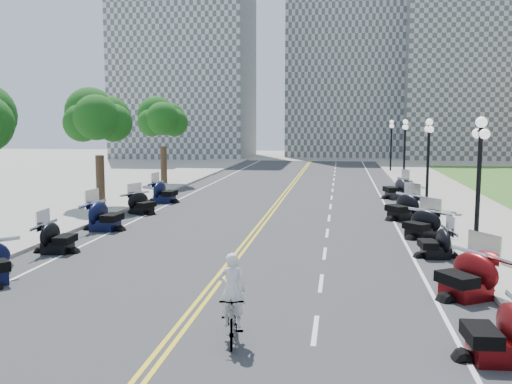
{
  "coord_description": "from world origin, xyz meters",
  "views": [
    {
      "loc": [
        3.72,
        -17.08,
        4.92
      ],
      "look_at": [
        0.25,
        6.3,
        2.0
      ],
      "focal_mm": 40.0,
      "sensor_mm": 36.0,
      "label": 1
    }
  ],
  "objects": [
    {
      "name": "ground",
      "position": [
        0.0,
        0.0,
        0.0
      ],
      "size": [
        160.0,
        160.0,
        0.0
      ],
      "primitive_type": "plane",
      "color": "gray"
    },
    {
      "name": "road",
      "position": [
        0.0,
        10.0,
        0.0
      ],
      "size": [
        16.0,
        90.0,
        0.01
      ],
      "primitive_type": "cube",
      "color": "#333335",
      "rests_on": "ground"
    },
    {
      "name": "centerline_yellow_a",
      "position": [
        -0.12,
        10.0,
        0.01
      ],
      "size": [
        0.12,
        90.0,
        0.0
      ],
      "primitive_type": "cube",
      "color": "yellow",
      "rests_on": "road"
    },
    {
      "name": "centerline_yellow_b",
      "position": [
        0.12,
        10.0,
        0.01
      ],
      "size": [
        0.12,
        90.0,
        0.0
      ],
      "primitive_type": "cube",
      "color": "yellow",
      "rests_on": "road"
    },
    {
      "name": "edge_line_north",
      "position": [
        6.4,
        10.0,
        0.01
      ],
      "size": [
        0.12,
        90.0,
        0.0
      ],
      "primitive_type": "cube",
      "color": "white",
      "rests_on": "road"
    },
    {
      "name": "edge_line_south",
      "position": [
        -6.4,
        10.0,
        0.01
      ],
      "size": [
        0.12,
        90.0,
        0.0
      ],
      "primitive_type": "cube",
      "color": "white",
      "rests_on": "road"
    },
    {
      "name": "lane_dash_5",
      "position": [
        3.2,
        -4.0,
        0.01
      ],
      "size": [
        0.12,
        2.0,
        0.0
      ],
      "primitive_type": "cube",
      "color": "white",
      "rests_on": "road"
    },
    {
      "name": "lane_dash_6",
      "position": [
        3.2,
        0.0,
        0.01
      ],
      "size": [
        0.12,
        2.0,
        0.0
      ],
      "primitive_type": "cube",
      "color": "white",
      "rests_on": "road"
    },
    {
      "name": "lane_dash_7",
      "position": [
        3.2,
        4.0,
        0.01
      ],
      "size": [
        0.12,
        2.0,
        0.0
      ],
      "primitive_type": "cube",
      "color": "white",
      "rests_on": "road"
    },
    {
      "name": "lane_dash_8",
      "position": [
        3.2,
        8.0,
        0.01
      ],
      "size": [
        0.12,
        2.0,
        0.0
      ],
      "primitive_type": "cube",
      "color": "white",
      "rests_on": "road"
    },
    {
      "name": "lane_dash_9",
      "position": [
        3.2,
        12.0,
        0.01
      ],
      "size": [
        0.12,
        2.0,
        0.0
      ],
      "primitive_type": "cube",
      "color": "white",
      "rests_on": "road"
    },
    {
      "name": "lane_dash_10",
      "position": [
        3.2,
        16.0,
        0.01
      ],
      "size": [
        0.12,
        2.0,
        0.0
      ],
      "primitive_type": "cube",
      "color": "white",
      "rests_on": "road"
    },
    {
      "name": "lane_dash_11",
      "position": [
        3.2,
        20.0,
        0.01
      ],
      "size": [
        0.12,
        2.0,
        0.0
      ],
      "primitive_type": "cube",
      "color": "white",
      "rests_on": "road"
    },
    {
      "name": "lane_dash_12",
      "position": [
        3.2,
        24.0,
        0.01
      ],
      "size": [
        0.12,
        2.0,
        0.0
      ],
      "primitive_type": "cube",
      "color": "white",
      "rests_on": "road"
    },
    {
      "name": "lane_dash_13",
      "position": [
        3.2,
        28.0,
        0.01
      ],
      "size": [
        0.12,
        2.0,
        0.0
      ],
      "primitive_type": "cube",
      "color": "white",
      "rests_on": "road"
    },
    {
      "name": "lane_dash_14",
      "position": [
        3.2,
        32.0,
        0.01
      ],
      "size": [
        0.12,
        2.0,
        0.0
      ],
      "primitive_type": "cube",
      "color": "white",
      "rests_on": "road"
    },
    {
      "name": "lane_dash_15",
      "position": [
        3.2,
        36.0,
        0.01
      ],
      "size": [
        0.12,
        2.0,
        0.0
      ],
      "primitive_type": "cube",
      "color": "white",
      "rests_on": "road"
    },
    {
      "name": "lane_dash_16",
      "position": [
        3.2,
        40.0,
        0.01
      ],
      "size": [
        0.12,
        2.0,
        0.0
      ],
      "primitive_type": "cube",
      "color": "white",
      "rests_on": "road"
    },
    {
      "name": "lane_dash_17",
      "position": [
        3.2,
        44.0,
        0.01
      ],
      "size": [
        0.12,
        2.0,
        0.0
      ],
      "primitive_type": "cube",
      "color": "white",
      "rests_on": "road"
    },
    {
      "name": "lane_dash_18",
      "position": [
        3.2,
        48.0,
        0.01
      ],
      "size": [
        0.12,
        2.0,
        0.0
      ],
      "primitive_type": "cube",
      "color": "white",
      "rests_on": "road"
    },
    {
      "name": "lane_dash_19",
      "position": [
        3.2,
        52.0,
        0.01
      ],
      "size": [
        0.12,
        2.0,
        0.0
      ],
      "primitive_type": "cube",
      "color": "white",
      "rests_on": "road"
    },
    {
      "name": "sidewalk_north",
      "position": [
        10.5,
        10.0,
        0.07
      ],
      "size": [
        5.0,
        90.0,
        0.15
      ],
      "primitive_type": "cube",
      "color": "#9E9991",
      "rests_on": "ground"
    },
    {
      "name": "sidewalk_south",
      "position": [
        -10.5,
        10.0,
        0.07
      ],
      "size": [
        5.0,
        90.0,
        0.15
      ],
      "primitive_type": "cube",
      "color": "#9E9991",
      "rests_on": "ground"
    },
    {
      "name": "distant_block_a",
      "position": [
        -18.0,
        62.0,
        13.0
      ],
      "size": [
        18.0,
        14.0,
        26.0
      ],
      "primitive_type": "cube",
      "color": "gray",
      "rests_on": "ground"
    },
    {
      "name": "distant_block_b",
      "position": [
        4.0,
        68.0,
        15.0
      ],
      "size": [
        16.0,
        12.0,
        30.0
      ],
      "primitive_type": "cube",
      "color": "gray",
      "rests_on": "ground"
    },
    {
      "name": "distant_block_c",
      "position": [
        22.0,
        65.0,
        11.0
      ],
      "size": [
        20.0,
        14.0,
        22.0
      ],
      "primitive_type": "cube",
      "color": "gray",
      "rests_on": "ground"
    },
    {
      "name": "street_lamp_2",
      "position": [
        8.6,
        4.0,
        2.6
      ],
      "size": [
        0.5,
        1.2,
        4.9
      ],
      "primitive_type": null,
      "color": "black",
      "rests_on": "sidewalk_north"
    },
    {
      "name": "street_lamp_3",
      "position": [
        8.6,
        16.0,
        2.6
      ],
      "size": [
        0.5,
        1.2,
        4.9
      ],
      "primitive_type": null,
      "color": "black",
      "rests_on": "sidewalk_north"
    },
    {
      "name": "street_lamp_4",
      "position": [
        8.6,
        28.0,
        2.6
      ],
      "size": [
        0.5,
        1.2,
        4.9
      ],
      "primitive_type": null,
      "color": "black",
      "rests_on": "sidewalk_north"
    },
    {
      "name": "street_lamp_5",
      "position": [
        8.6,
        40.0,
        2.6
      ],
      "size": [
        0.5,
        1.2,
        4.9
      ],
      "primitive_type": null,
      "color": "black",
      "rests_on": "sidewalk_north"
    },
    {
      "name": "tree_3",
      "position": [
        -10.0,
        14.0,
        4.75
      ],
      "size": [
        4.8,
        4.8,
        9.2
      ],
      "primitive_type": null,
      "color": "#235619",
      "rests_on": "sidewalk_south"
    },
    {
      "name": "tree_4",
      "position": [
        -10.0,
        26.0,
        4.75
      ],
      "size": [
        4.8,
        4.8,
        9.2
      ],
      "primitive_type": null,
      "color": "#235619",
      "rests_on": "sidewalk_south"
    },
    {
      "name": "motorcycle_n_4",
      "position": [
        6.98,
        -5.2,
        0.7
      ],
      "size": [
        2.11,
        2.11,
        1.4
      ],
      "primitive_type": null,
      "rotation": [
        0.0,
        0.0,
        -1.51
      ],
      "color": "#590A0C",
      "rests_on": "road"
    },
    {
      "name": "motorcycle_n_5",
      "position": [
        7.26,
        -0.91,
        0.74
      ],
      "size": [
        2.89,
        2.89,
        1.47
      ],
      "primitive_type": null,
      "rotation": [
        0.0,
        0.0,
        -1.02
      ],
      "color": "#590A0C",
      "rests_on": "road"
    },
    {
      "name": "motorcycle_n_6",
      "position": [
        7.2,
        3.95,
        0.62
      ],
      "size": [
        1.96,
        1.96,
        1.24
      ],
      "primitive_type": null,
      "rotation": [
        0.0,
        0.0,
        -1.46
      ],
      "color": "black",
      "rests_on": "road"
    },
    {
      "name": "motorcycle_n_7",
      "position": [
        7.17,
        7.52,
        0.68
      ],
      "size": [
        2.76,
        2.76,
        1.37
      ],
      "primitive_type": null,
      "rotation": [
        0.0,
        0.0,
        -0.82
      ],
      "color": "black",
      "rests_on": "road"
    },
    {
      "name": "motorcycle_n_8",
      "position": [
        6.85,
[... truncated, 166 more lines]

